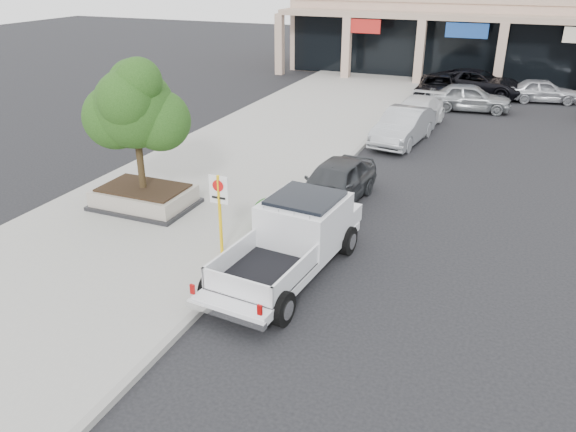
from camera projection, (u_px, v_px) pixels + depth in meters
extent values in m
plane|color=black|center=(290.00, 289.00, 14.12)|extent=(120.00, 120.00, 0.00)
cube|color=gray|center=(216.00, 179.00, 21.06)|extent=(8.00, 52.00, 0.15)
cube|color=gray|center=(314.00, 194.00, 19.68)|extent=(0.20, 52.00, 0.15)
cube|color=tan|center=(280.00, 45.00, 40.19)|extent=(0.55, 0.55, 4.20)
cube|color=black|center=(145.00, 204.00, 18.53)|extent=(3.20, 2.20, 0.12)
cube|color=gray|center=(144.00, 196.00, 18.40)|extent=(3.00, 2.00, 0.50)
cube|color=black|center=(143.00, 188.00, 18.28)|extent=(2.70, 1.70, 0.06)
cylinder|color=black|center=(140.00, 155.00, 17.81)|extent=(0.22, 0.22, 2.20)
sphere|color=#1A3A0F|center=(134.00, 108.00, 17.19)|extent=(2.50, 2.50, 2.50)
sphere|color=#1A3A0F|center=(160.00, 121.00, 17.37)|extent=(1.90, 1.90, 1.90)
sphere|color=#1A3A0F|center=(134.00, 84.00, 17.47)|extent=(1.60, 1.60, 1.60)
cylinder|color=yellow|center=(220.00, 216.00, 15.06)|extent=(0.09, 0.09, 2.30)
cube|color=white|center=(219.00, 190.00, 14.75)|extent=(0.55, 0.03, 0.78)
cylinder|color=red|center=(218.00, 186.00, 14.68)|extent=(0.32, 0.02, 0.32)
ellipsoid|color=#1B4D16|center=(270.00, 213.00, 16.89)|extent=(1.10, 0.99, 0.93)
imported|color=#2F3134|center=(335.00, 183.00, 18.87)|extent=(2.17, 4.50, 1.48)
imported|color=#A2A4AA|center=(403.00, 126.00, 25.22)|extent=(2.20, 4.84, 1.54)
imported|color=silver|center=(416.00, 114.00, 27.54)|extent=(2.49, 5.12, 1.44)
imported|color=black|center=(438.00, 88.00, 33.11)|extent=(2.81, 5.43, 1.46)
imported|color=gray|center=(470.00, 97.00, 30.68)|extent=(4.60, 2.32, 1.50)
imported|color=black|center=(477.00, 83.00, 34.04)|extent=(5.94, 3.23, 1.58)
imported|color=#A3A4AB|center=(543.00, 91.00, 32.64)|extent=(4.18, 2.29, 1.35)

